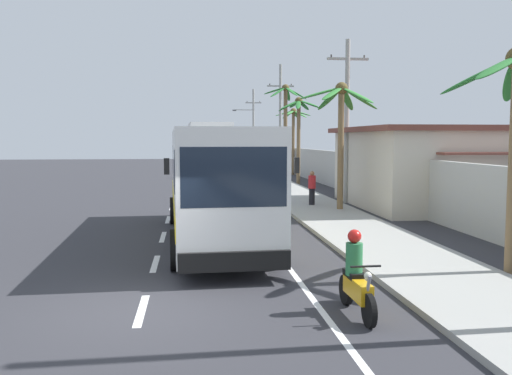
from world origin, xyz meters
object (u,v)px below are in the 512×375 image
at_px(motorcycle_beside_bus, 356,280).
at_px(palm_fourth, 293,125).
at_px(utility_pole_mid, 347,118).
at_px(palm_third, 299,119).
at_px(coach_bus_foreground, 213,179).
at_px(utility_pole_far, 280,119).
at_px(palm_second, 285,114).
at_px(pedestrian_near_kerb, 312,187).
at_px(palm_nearest, 341,116).
at_px(roadside_building, 477,166).
at_px(utility_pole_distant, 253,126).

distance_m(motorcycle_beside_bus, palm_fourth, 40.28).
bearing_deg(utility_pole_mid, palm_third, 91.49).
bearing_deg(coach_bus_foreground, utility_pole_far, 76.45).
xyz_separation_m(palm_second, palm_third, (0.22, -4.30, -0.51)).
distance_m(motorcycle_beside_bus, palm_third, 29.38).
distance_m(coach_bus_foreground, palm_fourth, 32.77).
bearing_deg(utility_pole_far, palm_third, -89.62).
bearing_deg(utility_pole_mid, pedestrian_near_kerb, -141.28).
bearing_deg(palm_fourth, utility_pole_mid, -93.52).
height_order(palm_nearest, palm_fourth, palm_fourth).
xyz_separation_m(palm_nearest, roadside_building, (7.29, 1.45, -2.37)).
height_order(palm_third, roadside_building, palm_third).
relative_size(palm_third, roadside_building, 0.50).
relative_size(utility_pole_distant, roadside_building, 0.73).
bearing_deg(palm_third, coach_bus_foreground, -108.49).
height_order(utility_pole_far, roadside_building, utility_pole_far).
height_order(pedestrian_near_kerb, palm_nearest, palm_nearest).
height_order(palm_nearest, palm_second, palm_second).
xyz_separation_m(coach_bus_foreground, pedestrian_near_kerb, (5.03, 7.74, -1.02)).
bearing_deg(palm_second, utility_pole_mid, -88.11).
bearing_deg(palm_second, utility_pole_distant, 90.24).
bearing_deg(utility_pole_distant, palm_nearest, -90.91).
bearing_deg(utility_pole_distant, utility_pole_far, -89.20).
distance_m(palm_second, palm_third, 4.33).
relative_size(coach_bus_foreground, utility_pole_far, 1.25).
distance_m(coach_bus_foreground, palm_third, 21.96).
xyz_separation_m(palm_third, roadside_building, (6.32, -13.17, -2.75)).
bearing_deg(motorcycle_beside_bus, utility_pole_far, 82.97).
bearing_deg(palm_fourth, motorcycle_beside_bus, -98.90).
distance_m(utility_pole_distant, palm_second, 22.51).
bearing_deg(utility_pole_mid, palm_nearest, -110.26).
bearing_deg(motorcycle_beside_bus, palm_second, 82.52).
xyz_separation_m(pedestrian_near_kerb, palm_second, (1.67, 17.23, 4.23)).
bearing_deg(palm_third, utility_pole_distant, 90.68).
bearing_deg(utility_pole_distant, roadside_building, -80.58).
relative_size(coach_bus_foreground, palm_fourth, 1.97).
height_order(utility_pole_distant, roadside_building, utility_pole_distant).
bearing_deg(utility_pole_far, utility_pole_mid, -88.97).
xyz_separation_m(utility_pole_mid, palm_second, (-0.51, 15.48, 0.86)).
relative_size(utility_pole_mid, palm_fourth, 1.37).
xyz_separation_m(coach_bus_foreground, palm_nearest, (5.94, 6.05, 2.31)).
relative_size(palm_nearest, palm_third, 0.93).
distance_m(utility_pole_mid, utility_pole_far, 19.01).
relative_size(motorcycle_beside_bus, palm_second, 0.26).
xyz_separation_m(pedestrian_near_kerb, palm_nearest, (0.91, -1.69, 3.33)).
bearing_deg(utility_pole_far, coach_bus_foreground, -103.55).
bearing_deg(coach_bus_foreground, pedestrian_near_kerb, 56.99).
relative_size(pedestrian_near_kerb, palm_fourth, 0.27).
height_order(coach_bus_foreground, utility_pole_far, utility_pole_far).
distance_m(motorcycle_beside_bus, pedestrian_near_kerb, 16.04).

